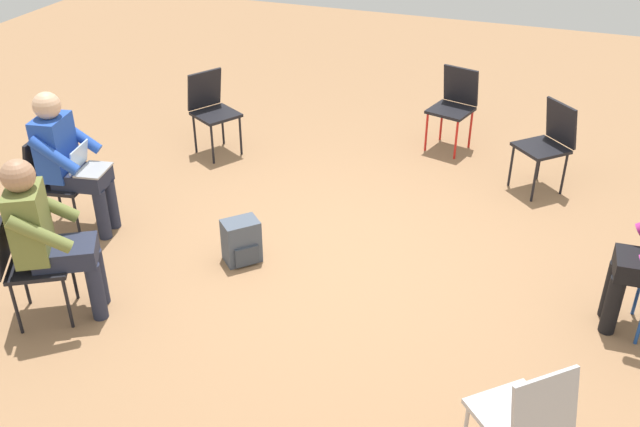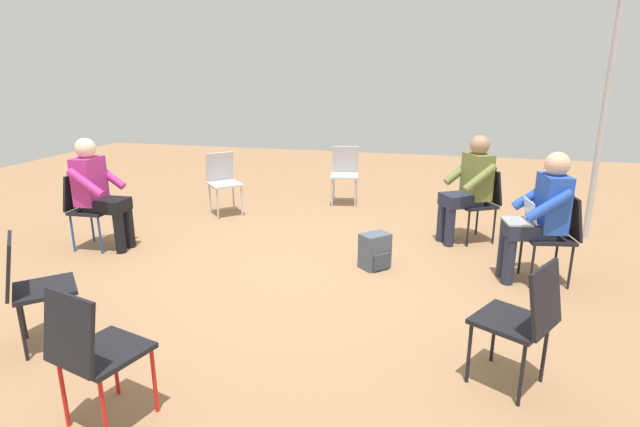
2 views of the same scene
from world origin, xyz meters
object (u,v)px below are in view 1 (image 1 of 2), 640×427
object	(u,v)px
chair_southwest	(212,107)
chair_west	(454,103)
chair_northeast	(525,417)
person_in_olive	(46,232)
chair_southeast	(26,259)
backpack_near_laptop_user	(242,243)
person_with_laptop	(68,157)
chair_northwest	(548,141)
chair_south	(53,176)

from	to	relation	value
chair_southwest	chair_west	world-z (taller)	same
chair_northeast	person_in_olive	distance (m)	3.26
chair_southeast	chair_west	size ratio (longest dim) A/B	1.00
chair_west	backpack_near_laptop_user	world-z (taller)	chair_west
chair_southeast	backpack_near_laptop_user	distance (m)	1.60
chair_northeast	person_with_laptop	size ratio (longest dim) A/B	0.69
chair_northwest	person_with_laptop	bearing A→B (deg)	75.62
chair_south	chair_west	xyz separation A→B (m)	(-2.79, 2.83, 0.00)
chair_northwest	person_in_olive	xyz separation A→B (m)	(3.15, -3.06, 0.20)
chair_northeast	chair_northwest	size ratio (longest dim) A/B	1.00
chair_southeast	chair_south	size ratio (longest dim) A/B	1.00
person_in_olive	backpack_near_laptop_user	world-z (taller)	person_in_olive
backpack_near_laptop_user	person_in_olive	bearing A→B (deg)	-40.47
backpack_near_laptop_user	chair_west	bearing A→B (deg)	157.00
chair_northwest	person_in_olive	world-z (taller)	person_in_olive
chair_southwest	backpack_near_laptop_user	world-z (taller)	chair_southwest
chair_southeast	chair_west	bearing A→B (deg)	119.64
chair_south	chair_west	size ratio (longest dim) A/B	1.00
chair_southwest	person_with_laptop	distance (m)	1.85
chair_northeast	chair_west	distance (m)	4.33
chair_southeast	chair_southwest	distance (m)	2.91
chair_southwest	person_with_laptop	xyz separation A→B (m)	(1.80, -0.36, 0.20)
chair_south	person_in_olive	xyz separation A→B (m)	(0.99, 0.76, 0.20)
chair_northeast	person_with_laptop	world-z (taller)	person_with_laptop
chair_northwest	backpack_near_laptop_user	bearing A→B (deg)	89.54
person_with_laptop	person_in_olive	xyz separation A→B (m)	(1.02, 0.60, 0.00)
person_in_olive	person_with_laptop	bearing A→B (deg)	179.57
chair_southwest	chair_northeast	distance (m)	4.73
chair_south	chair_northwest	distance (m)	4.39
chair_southwest	person_in_olive	distance (m)	2.84
person_with_laptop	chair_northwest	bearing A→B (deg)	110.14
chair_northwest	person_with_laptop	distance (m)	4.23
chair_southeast	chair_south	distance (m)	1.24
chair_southeast	chair_southwest	xyz separation A→B (m)	(-2.91, -0.10, 0.00)
chair_southeast	chair_southwest	size ratio (longest dim) A/B	1.00
chair_southwest	chair_northeast	world-z (taller)	same
chair_west	chair_northwest	world-z (taller)	same
chair_south	chair_southeast	bearing A→B (deg)	19.82
chair_southeast	chair_northwest	distance (m)	4.55
chair_northeast	chair_south	bearing A→B (deg)	118.01
chair_south	chair_northeast	world-z (taller)	same
person_with_laptop	backpack_near_laptop_user	world-z (taller)	person_with_laptop
chair_south	chair_northwest	size ratio (longest dim) A/B	1.00
chair_southeast	chair_west	distance (m)	4.46
chair_northeast	chair_west	xyz separation A→B (m)	(-4.17, -1.16, 0.00)
chair_northeast	backpack_near_laptop_user	bearing A→B (deg)	104.93
chair_southwest	chair_northeast	size ratio (longest dim) A/B	1.00
chair_southeast	backpack_near_laptop_user	size ratio (longest dim) A/B	2.36
person_with_laptop	backpack_near_laptop_user	xyz separation A→B (m)	(-0.05, 1.51, -0.53)
chair_south	person_with_laptop	size ratio (longest dim) A/B	0.69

